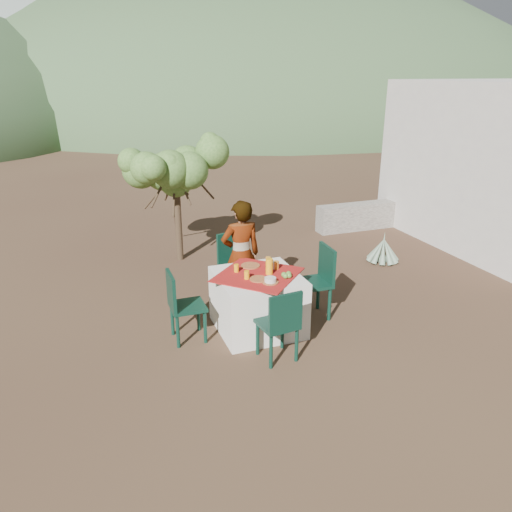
{
  "coord_description": "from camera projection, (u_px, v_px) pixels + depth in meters",
  "views": [
    {
      "loc": [
        -2.3,
        -5.41,
        3.15
      ],
      "look_at": [
        -0.18,
        0.42,
        0.85
      ],
      "focal_mm": 35.0,
      "sensor_mm": 36.0,
      "label": 1
    }
  ],
  "objects": [
    {
      "name": "jar_left",
      "position": [
        276.0,
        265.0,
        6.4
      ],
      "size": [
        0.07,
        0.07,
        0.11
      ],
      "primitive_type": "cylinder",
      "color": "orange",
      "rests_on": "table"
    },
    {
      "name": "napkin_holder",
      "position": [
        275.0,
        265.0,
        6.41
      ],
      "size": [
        0.08,
        0.05,
        0.1
      ],
      "primitive_type": "cube",
      "rotation": [
        0.0,
        0.0,
        -0.08
      ],
      "color": "silver",
      "rests_on": "table"
    },
    {
      "name": "shrub_tree",
      "position": [
        178.0,
        175.0,
        8.46
      ],
      "size": [
        1.62,
        1.59,
        1.9
      ],
      "color": "#423121",
      "rests_on": "ground"
    },
    {
      "name": "plate_near",
      "position": [
        259.0,
        279.0,
        6.09
      ],
      "size": [
        0.22,
        0.22,
        0.01
      ],
      "primitive_type": "cylinder",
      "color": "brown",
      "rests_on": "table"
    },
    {
      "name": "white_bowl",
      "position": [
        270.0,
        280.0,
        6.0
      ],
      "size": [
        0.14,
        0.14,
        0.05
      ],
      "primitive_type": "cylinder",
      "color": "silver",
      "rests_on": "bowl_plate"
    },
    {
      "name": "chair_near",
      "position": [
        280.0,
        323.0,
        5.62
      ],
      "size": [
        0.46,
        0.46,
        0.89
      ],
      "rotation": [
        0.0,
        0.0,
        3.26
      ],
      "color": "black",
      "rests_on": "ground"
    },
    {
      "name": "hill_far_center",
      "position": [
        49.0,
        104.0,
        51.11
      ],
      "size": [
        60.0,
        60.0,
        24.0
      ],
      "primitive_type": "ellipsoid",
      "color": "gray",
      "rests_on": "ground"
    },
    {
      "name": "person",
      "position": [
        241.0,
        255.0,
        6.89
      ],
      "size": [
        0.57,
        0.38,
        1.55
      ],
      "primitive_type": "imported",
      "rotation": [
        0.0,
        0.0,
        3.16
      ],
      "color": "#8C6651",
      "rests_on": "ground"
    },
    {
      "name": "stone_wall",
      "position": [
        374.0,
        215.0,
        10.66
      ],
      "size": [
        2.6,
        0.35,
        0.55
      ],
      "primitive_type": "cube",
      "color": "gray",
      "rests_on": "ground"
    },
    {
      "name": "fruit_cluster",
      "position": [
        287.0,
        275.0,
        6.14
      ],
      "size": [
        0.13,
        0.12,
        0.07
      ],
      "color": "#5A8B32",
      "rests_on": "table"
    },
    {
      "name": "bowl_plate",
      "position": [
        270.0,
        282.0,
        6.01
      ],
      "size": [
        0.2,
        0.2,
        0.01
      ],
      "primitive_type": "cylinder",
      "color": "brown",
      "rests_on": "table"
    },
    {
      "name": "glass_near",
      "position": [
        247.0,
        275.0,
        6.1
      ],
      "size": [
        0.06,
        0.06,
        0.1
      ],
      "primitive_type": "cylinder",
      "color": "#FFA410",
      "rests_on": "table"
    },
    {
      "name": "juice_pitcher",
      "position": [
        269.0,
        266.0,
        6.23
      ],
      "size": [
        0.09,
        0.09,
        0.2
      ],
      "primitive_type": "cylinder",
      "color": "#FFA410",
      "rests_on": "table"
    },
    {
      "name": "chair_right",
      "position": [
        318.0,
        278.0,
        6.68
      ],
      "size": [
        0.48,
        0.48,
        0.99
      ],
      "rotation": [
        0.0,
        0.0,
        4.67
      ],
      "color": "black",
      "rests_on": "ground"
    },
    {
      "name": "plate_far",
      "position": [
        250.0,
        266.0,
        6.51
      ],
      "size": [
        0.25,
        0.25,
        0.01
      ],
      "primitive_type": "cylinder",
      "color": "brown",
      "rests_on": "table"
    },
    {
      "name": "ground",
      "position": [
        279.0,
        325.0,
        6.6
      ],
      "size": [
        160.0,
        160.0,
        0.0
      ],
      "primitive_type": "plane",
      "color": "#3D251B",
      "rests_on": "ground"
    },
    {
      "name": "table",
      "position": [
        258.0,
        302.0,
        6.39
      ],
      "size": [
        1.3,
        1.3,
        0.76
      ],
      "color": "white",
      "rests_on": "ground"
    },
    {
      "name": "hill_near_right",
      "position": [
        247.0,
        111.0,
        42.16
      ],
      "size": [
        48.0,
        48.0,
        20.0
      ],
      "primitive_type": "ellipsoid",
      "color": "#304A29",
      "rests_on": "ground"
    },
    {
      "name": "agave",
      "position": [
        383.0,
        251.0,
        8.73
      ],
      "size": [
        0.56,
        0.58,
        0.61
      ],
      "rotation": [
        0.0,
        0.0,
        0.33
      ],
      "color": "gray",
      "rests_on": "ground"
    },
    {
      "name": "jar_right",
      "position": [
        268.0,
        261.0,
        6.55
      ],
      "size": [
        0.07,
        0.07,
        0.11
      ],
      "primitive_type": "cylinder",
      "color": "orange",
      "rests_on": "table"
    },
    {
      "name": "hill_far_right",
      "position": [
        352.0,
        101.0,
        56.11
      ],
      "size": [
        36.0,
        36.0,
        14.0
      ],
      "primitive_type": "ellipsoid",
      "color": "gray",
      "rests_on": "ground"
    },
    {
      "name": "chair_left",
      "position": [
        181.0,
        303.0,
        6.07
      ],
      "size": [
        0.42,
        0.42,
        0.9
      ],
      "rotation": [
        0.0,
        0.0,
        1.57
      ],
      "color": "black",
      "rests_on": "ground"
    },
    {
      "name": "chair_far",
      "position": [
        235.0,
        262.0,
        7.32
      ],
      "size": [
        0.54,
        0.54,
        0.96
      ],
      "rotation": [
        0.0,
        0.0,
        0.27
      ],
      "color": "black",
      "rests_on": "ground"
    },
    {
      "name": "glass_far",
      "position": [
        236.0,
        268.0,
        6.32
      ],
      "size": [
        0.06,
        0.06,
        0.1
      ],
      "primitive_type": "cylinder",
      "color": "#FFA410",
      "rests_on": "table"
    }
  ]
}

